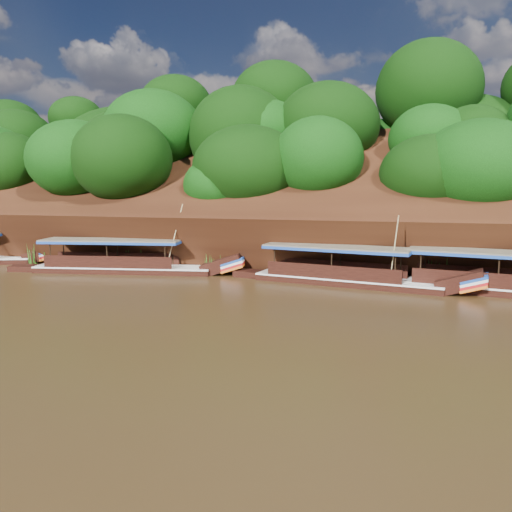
% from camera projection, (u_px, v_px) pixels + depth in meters
% --- Properties ---
extents(ground, '(160.00, 160.00, 0.00)m').
position_uv_depth(ground, '(279.00, 313.00, 22.74)').
color(ground, black).
rests_on(ground, ground).
extents(riverbank, '(120.00, 30.06, 19.40)m').
position_uv_depth(riverbank, '(336.00, 231.00, 44.17)').
color(riverbank, black).
rests_on(riverbank, ground).
extents(boat_1, '(13.18, 4.08, 4.61)m').
position_uv_depth(boat_1, '(358.00, 277.00, 29.09)').
color(boat_1, black).
rests_on(boat_1, ground).
extents(boat_2, '(14.31, 4.13, 5.03)m').
position_uv_depth(boat_2, '(134.00, 265.00, 33.50)').
color(boat_2, black).
rests_on(boat_2, ground).
extents(reeds, '(49.63, 2.61, 1.87)m').
position_uv_depth(reeds, '(256.00, 262.00, 32.68)').
color(reeds, '#2C6118').
rests_on(reeds, ground).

